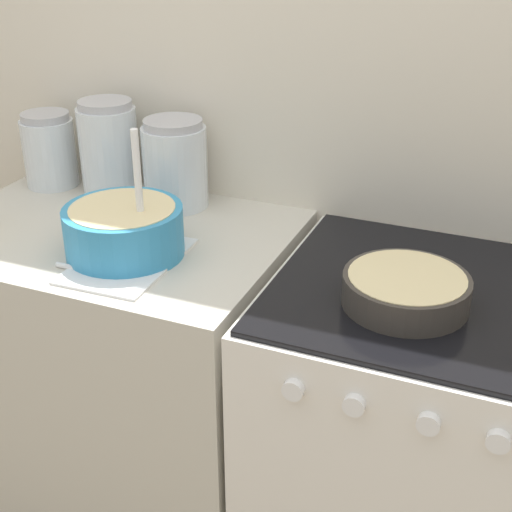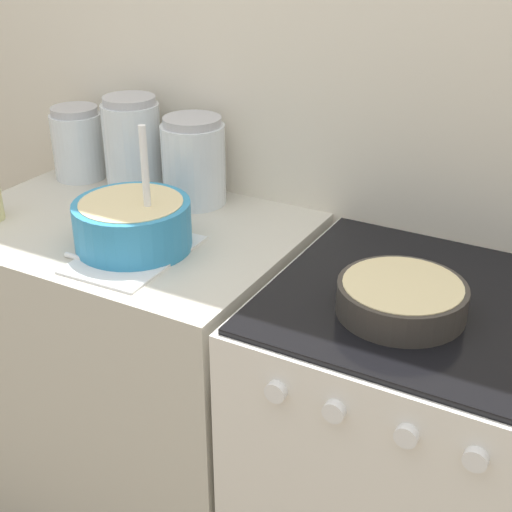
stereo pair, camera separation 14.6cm
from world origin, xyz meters
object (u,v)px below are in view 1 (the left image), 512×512
baking_pan (406,289)px  storage_jar_middle (110,155)px  stove (407,467)px  storage_jar_right (175,170)px  mixing_bowl (124,228)px  storage_jar_left (50,155)px

baking_pan → storage_jar_middle: storage_jar_middle is taller
stove → storage_jar_right: 0.91m
mixing_bowl → baking_pan: bearing=1.7°
mixing_bowl → storage_jar_right: mixing_bowl is taller
baking_pan → storage_jar_right: (-0.65, 0.28, 0.06)m
storage_jar_left → mixing_bowl: bearing=-35.4°
stove → storage_jar_middle: storage_jar_middle is taller
mixing_bowl → storage_jar_right: size_ratio=1.30×
storage_jar_middle → baking_pan: bearing=-18.2°
baking_pan → storage_jar_left: 1.07m
baking_pan → storage_jar_right: storage_jar_right is taller
mixing_bowl → baking_pan: (0.62, 0.02, -0.03)m
storage_jar_middle → stove: bearing=-13.0°
storage_jar_right → storage_jar_left: bearing=180.0°
mixing_bowl → storage_jar_middle: mixing_bowl is taller
stove → storage_jar_middle: bearing=167.0°
stove → storage_jar_left: (-1.07, 0.20, 0.55)m
stove → mixing_bowl: bearing=-171.9°
storage_jar_left → storage_jar_middle: size_ratio=0.79×
mixing_bowl → storage_jar_middle: bearing=127.0°
stove → mixing_bowl: (-0.65, -0.09, 0.53)m
storage_jar_middle → storage_jar_right: bearing=-0.0°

